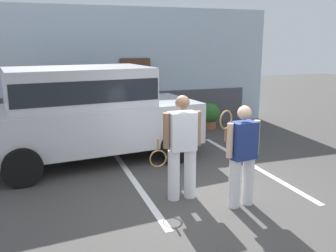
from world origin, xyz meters
TOP-DOWN VIEW (x-y plane):
  - ground_plane at (0.00, 0.00)m, footprint 40.00×40.00m
  - parking_stripe_1 at (-0.88, 1.50)m, footprint 0.12×4.40m
  - parking_stripe_2 at (1.73, 1.50)m, footprint 0.12×4.40m
  - house_frontage at (0.00, 5.79)m, footprint 9.15×0.40m
  - parked_suv at (-1.51, 2.87)m, footprint 4.79×2.60m
  - tennis_player_man at (-0.31, 0.32)m, footprint 0.90×0.27m
  - tennis_player_woman at (0.48, -0.26)m, footprint 0.74×0.30m
  - potted_plant_by_porch at (2.35, 4.86)m, footprint 0.58×0.58m

SIDE VIEW (x-z plane):
  - ground_plane at x=0.00m, z-range 0.00..0.00m
  - parking_stripe_1 at x=-0.88m, z-range 0.00..0.01m
  - parking_stripe_2 at x=1.73m, z-range 0.00..0.01m
  - potted_plant_by_porch at x=2.35m, z-range 0.04..0.81m
  - tennis_player_woman at x=0.48m, z-range 0.04..1.66m
  - tennis_player_man at x=-0.31m, z-range 0.03..1.77m
  - parked_suv at x=-1.51m, z-range 0.12..2.17m
  - house_frontage at x=0.00m, z-range -0.10..3.46m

